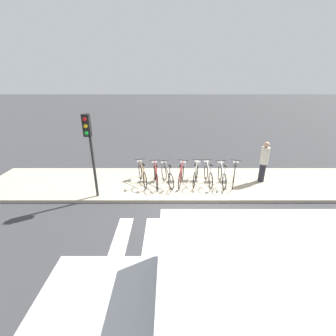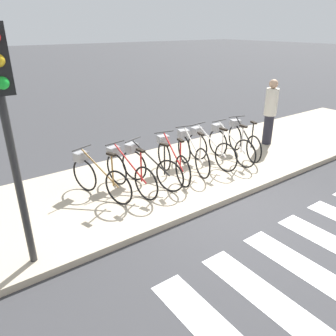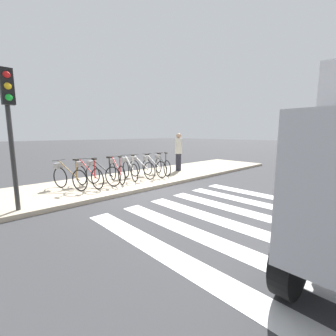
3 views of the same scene
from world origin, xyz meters
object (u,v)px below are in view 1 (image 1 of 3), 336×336
(parked_bicycle_2, at_px, (166,174))
(parked_bicycle_4, at_px, (196,173))
(parked_bicycle_7, at_px, (234,174))
(traffic_light, at_px, (89,139))
(pedestrian, at_px, (264,161))
(parked_bicycle_1, at_px, (155,174))
(parked_bicycle_0, at_px, (142,173))
(parked_bicycle_6, at_px, (222,174))
(parked_bicycle_3, at_px, (181,174))
(parked_bicycle_5, at_px, (208,173))

(parked_bicycle_2, xyz_separation_m, parked_bicycle_4, (1.27, 0.12, 0.00))
(parked_bicycle_7, height_order, traffic_light, traffic_light)
(parked_bicycle_2, relative_size, pedestrian, 0.87)
(parked_bicycle_1, relative_size, parked_bicycle_4, 1.02)
(parked_bicycle_0, bearing_deg, parked_bicycle_7, -1.54)
(parked_bicycle_0, distance_m, parked_bicycle_1, 0.61)
(parked_bicycle_1, height_order, pedestrian, pedestrian)
(parked_bicycle_6, distance_m, pedestrian, 1.90)
(parked_bicycle_7, bearing_deg, parked_bicycle_2, -179.26)
(parked_bicycle_3, height_order, pedestrian, pedestrian)
(pedestrian, bearing_deg, parked_bicycle_0, -179.13)
(parked_bicycle_0, distance_m, traffic_light, 2.79)
(parked_bicycle_0, bearing_deg, parked_bicycle_4, -0.64)
(parked_bicycle_5, distance_m, parked_bicycle_7, 1.13)
(parked_bicycle_4, distance_m, parked_bicycle_5, 0.51)
(parked_bicycle_6, xyz_separation_m, parked_bicycle_7, (0.55, 0.05, 0.00))
(parked_bicycle_2, height_order, parked_bicycle_3, same)
(parked_bicycle_1, distance_m, parked_bicycle_7, 3.38)
(parked_bicycle_3, bearing_deg, traffic_light, -159.17)
(parked_bicycle_4, relative_size, parked_bicycle_7, 1.02)
(parked_bicycle_4, bearing_deg, parked_bicycle_3, -172.69)
(parked_bicycle_1, distance_m, traffic_light, 3.12)
(parked_bicycle_6, height_order, traffic_light, traffic_light)
(pedestrian, bearing_deg, parked_bicycle_7, -171.54)
(pedestrian, bearing_deg, parked_bicycle_3, -176.97)
(parked_bicycle_5, xyz_separation_m, pedestrian, (2.39, 0.14, 0.51))
(parked_bicycle_1, relative_size, traffic_light, 0.51)
(parked_bicycle_6, bearing_deg, parked_bicycle_4, 173.38)
(parked_bicycle_0, xyz_separation_m, traffic_light, (-1.60, -1.37, 1.84))
(parked_bicycle_1, height_order, parked_bicycle_2, same)
(pedestrian, bearing_deg, parked_bicycle_1, -177.43)
(traffic_light, bearing_deg, parked_bicycle_6, 13.57)
(parked_bicycle_0, distance_m, parked_bicycle_4, 2.34)
(parked_bicycle_2, relative_size, parked_bicycle_7, 1.00)
(parked_bicycle_5, bearing_deg, parked_bicycle_3, -177.47)
(parked_bicycle_3, relative_size, parked_bicycle_4, 1.01)
(parked_bicycle_0, bearing_deg, parked_bicycle_2, -7.72)
(parked_bicycle_3, bearing_deg, parked_bicycle_5, 2.53)
(traffic_light, bearing_deg, parked_bicycle_0, 40.46)
(parked_bicycle_1, relative_size, parked_bicycle_5, 0.99)
(parked_bicycle_6, bearing_deg, parked_bicycle_2, 179.82)
(parked_bicycle_3, relative_size, pedestrian, 0.90)
(parked_bicycle_1, xyz_separation_m, parked_bicycle_3, (1.11, 0.02, 0.00))
(parked_bicycle_4, relative_size, parked_bicycle_5, 0.98)
(parked_bicycle_2, bearing_deg, parked_bicycle_3, 3.38)
(parked_bicycle_2, bearing_deg, parked_bicycle_0, 172.28)
(parked_bicycle_1, bearing_deg, parked_bicycle_2, -1.94)
(parked_bicycle_1, xyz_separation_m, traffic_light, (-2.20, -1.24, 1.84))
(parked_bicycle_7, bearing_deg, traffic_light, -167.29)
(pedestrian, distance_m, traffic_light, 7.12)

